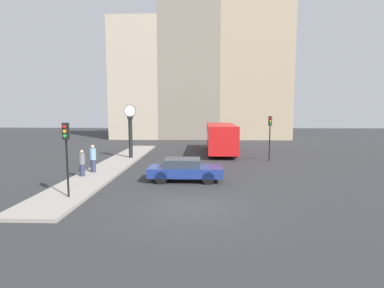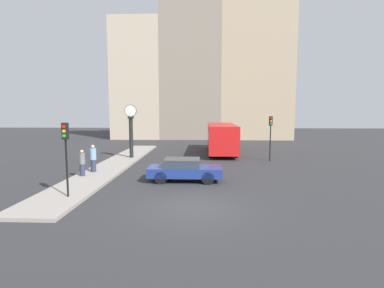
{
  "view_description": "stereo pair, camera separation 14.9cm",
  "coord_description": "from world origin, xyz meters",
  "px_view_note": "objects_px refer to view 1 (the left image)",
  "views": [
    {
      "loc": [
        0.4,
        -12.47,
        4.13
      ],
      "look_at": [
        -0.29,
        7.03,
        1.97
      ],
      "focal_mm": 28.0,
      "sensor_mm": 36.0,
      "label": 1
    },
    {
      "loc": [
        0.55,
        -12.46,
        4.13
      ],
      "look_at": [
        -0.29,
        7.03,
        1.97
      ],
      "focal_mm": 28.0,
      "sensor_mm": 36.0,
      "label": 2
    }
  ],
  "objects_px": {
    "sedan_car": "(185,169)",
    "bus_distant": "(221,137)",
    "traffic_light_near": "(66,144)",
    "traffic_light_far": "(270,129)",
    "street_clock": "(130,132)",
    "pedestrian_blue_stripe": "(93,159)",
    "pedestrian_grey_jacket": "(82,163)"
  },
  "relations": [
    {
      "from": "sedan_car",
      "to": "pedestrian_grey_jacket",
      "type": "xyz_separation_m",
      "value": [
        -6.3,
        0.42,
        0.26
      ]
    },
    {
      "from": "sedan_car",
      "to": "traffic_light_near",
      "type": "bearing_deg",
      "value": -142.28
    },
    {
      "from": "bus_distant",
      "to": "pedestrian_blue_stripe",
      "type": "height_order",
      "value": "bus_distant"
    },
    {
      "from": "street_clock",
      "to": "pedestrian_blue_stripe",
      "type": "distance_m",
      "value": 6.38
    },
    {
      "from": "traffic_light_far",
      "to": "pedestrian_blue_stripe",
      "type": "height_order",
      "value": "traffic_light_far"
    },
    {
      "from": "sedan_car",
      "to": "traffic_light_far",
      "type": "distance_m",
      "value": 10.05
    },
    {
      "from": "traffic_light_far",
      "to": "sedan_car",
      "type": "bearing_deg",
      "value": -131.84
    },
    {
      "from": "pedestrian_blue_stripe",
      "to": "traffic_light_near",
      "type": "bearing_deg",
      "value": -80.83
    },
    {
      "from": "street_clock",
      "to": "bus_distant",
      "type": "bearing_deg",
      "value": 27.25
    },
    {
      "from": "traffic_light_near",
      "to": "traffic_light_far",
      "type": "bearing_deg",
      "value": 44.0
    },
    {
      "from": "sedan_car",
      "to": "street_clock",
      "type": "xyz_separation_m",
      "value": [
        -5.08,
        7.83,
        1.69
      ]
    },
    {
      "from": "street_clock",
      "to": "traffic_light_near",
      "type": "bearing_deg",
      "value": -90.42
    },
    {
      "from": "traffic_light_far",
      "to": "pedestrian_grey_jacket",
      "type": "height_order",
      "value": "traffic_light_far"
    },
    {
      "from": "traffic_light_near",
      "to": "traffic_light_far",
      "type": "xyz_separation_m",
      "value": [
        11.75,
        11.35,
        0.02
      ]
    },
    {
      "from": "street_clock",
      "to": "pedestrian_blue_stripe",
      "type": "height_order",
      "value": "street_clock"
    },
    {
      "from": "sedan_car",
      "to": "bus_distant",
      "type": "relative_size",
      "value": 0.47
    },
    {
      "from": "bus_distant",
      "to": "pedestrian_blue_stripe",
      "type": "distance_m",
      "value": 13.58
    },
    {
      "from": "sedan_car",
      "to": "pedestrian_blue_stripe",
      "type": "height_order",
      "value": "pedestrian_blue_stripe"
    },
    {
      "from": "pedestrian_grey_jacket",
      "to": "street_clock",
      "type": "bearing_deg",
      "value": 80.66
    },
    {
      "from": "pedestrian_grey_jacket",
      "to": "pedestrian_blue_stripe",
      "type": "height_order",
      "value": "pedestrian_blue_stripe"
    },
    {
      "from": "sedan_car",
      "to": "pedestrian_blue_stripe",
      "type": "bearing_deg",
      "value": 164.69
    },
    {
      "from": "traffic_light_far",
      "to": "street_clock",
      "type": "relative_size",
      "value": 0.82
    },
    {
      "from": "bus_distant",
      "to": "pedestrian_grey_jacket",
      "type": "xyz_separation_m",
      "value": [
        -9.13,
        -11.48,
        -0.66
      ]
    },
    {
      "from": "bus_distant",
      "to": "street_clock",
      "type": "height_order",
      "value": "street_clock"
    },
    {
      "from": "sedan_car",
      "to": "traffic_light_near",
      "type": "distance_m",
      "value": 6.82
    },
    {
      "from": "traffic_light_near",
      "to": "pedestrian_blue_stripe",
      "type": "distance_m",
      "value": 5.96
    },
    {
      "from": "pedestrian_blue_stripe",
      "to": "traffic_light_far",
      "type": "bearing_deg",
      "value": 24.16
    },
    {
      "from": "bus_distant",
      "to": "pedestrian_grey_jacket",
      "type": "distance_m",
      "value": 14.68
    },
    {
      "from": "sedan_car",
      "to": "pedestrian_grey_jacket",
      "type": "distance_m",
      "value": 6.32
    },
    {
      "from": "bus_distant",
      "to": "street_clock",
      "type": "relative_size",
      "value": 2.06
    },
    {
      "from": "bus_distant",
      "to": "traffic_light_far",
      "type": "xyz_separation_m",
      "value": [
        3.75,
        -4.55,
        1.04
      ]
    },
    {
      "from": "sedan_car",
      "to": "bus_distant",
      "type": "height_order",
      "value": "bus_distant"
    }
  ]
}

